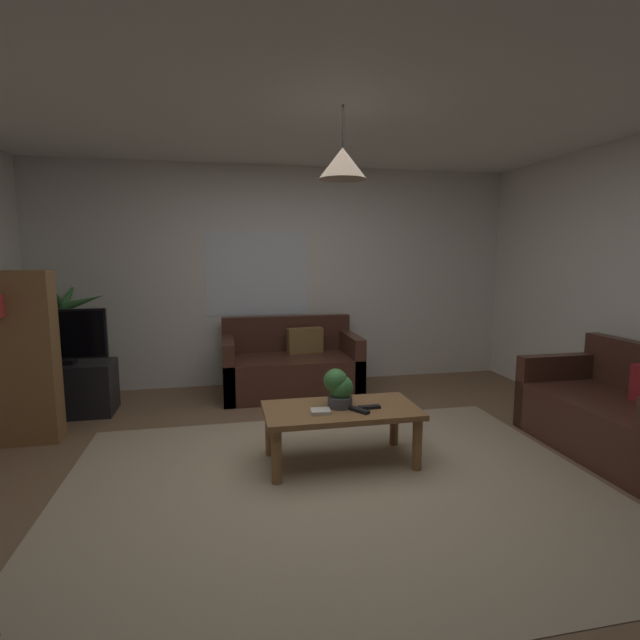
{
  "coord_description": "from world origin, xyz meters",
  "views": [
    {
      "loc": [
        -0.69,
        -3.06,
        1.53
      ],
      "look_at": [
        0.0,
        0.3,
        1.05
      ],
      "focal_mm": 26.78,
      "sensor_mm": 36.0,
      "label": 1
    }
  ],
  "objects_px": {
    "remote_on_table_0": "(359,410)",
    "potted_plant_on_table": "(339,387)",
    "book_on_table_0": "(320,411)",
    "potted_palm_corner": "(64,349)",
    "pendant_lamp": "(343,163)",
    "couch_under_window": "(291,368)",
    "tv_stand": "(64,389)",
    "couch_right_side": "(619,417)",
    "tv": "(59,336)",
    "bookshelf_corner": "(8,357)",
    "coffee_table": "(341,416)",
    "remote_on_table_1": "(369,407)"
  },
  "relations": [
    {
      "from": "couch_right_side",
      "to": "coffee_table",
      "type": "xyz_separation_m",
      "value": [
        -2.14,
        0.25,
        0.07
      ]
    },
    {
      "from": "remote_on_table_0",
      "to": "tv",
      "type": "distance_m",
      "value": 2.95
    },
    {
      "from": "remote_on_table_0",
      "to": "potted_plant_on_table",
      "type": "xyz_separation_m",
      "value": [
        -0.12,
        0.15,
        0.13
      ]
    },
    {
      "from": "couch_right_side",
      "to": "remote_on_table_1",
      "type": "bearing_deg",
      "value": -95.58
    },
    {
      "from": "book_on_table_0",
      "to": "pendant_lamp",
      "type": "xyz_separation_m",
      "value": [
        0.17,
        0.09,
        1.71
      ]
    },
    {
      "from": "couch_right_side",
      "to": "potted_palm_corner",
      "type": "relative_size",
      "value": 1.07
    },
    {
      "from": "bookshelf_corner",
      "to": "pendant_lamp",
      "type": "bearing_deg",
      "value": -19.39
    },
    {
      "from": "tv",
      "to": "couch_right_side",
      "type": "bearing_deg",
      "value": -21.73
    },
    {
      "from": "tv_stand",
      "to": "remote_on_table_0",
      "type": "bearing_deg",
      "value": -34.45
    },
    {
      "from": "remote_on_table_0",
      "to": "tv_stand",
      "type": "xyz_separation_m",
      "value": [
        -2.43,
        1.66,
        -0.18
      ]
    },
    {
      "from": "coffee_table",
      "to": "tv_stand",
      "type": "distance_m",
      "value": 2.79
    },
    {
      "from": "book_on_table_0",
      "to": "remote_on_table_1",
      "type": "xyz_separation_m",
      "value": [
        0.37,
        0.03,
        -0.0
      ]
    },
    {
      "from": "potted_palm_corner",
      "to": "bookshelf_corner",
      "type": "relative_size",
      "value": 0.91
    },
    {
      "from": "remote_on_table_0",
      "to": "pendant_lamp",
      "type": "xyz_separation_m",
      "value": [
        -0.1,
        0.12,
        1.71
      ]
    },
    {
      "from": "potted_palm_corner",
      "to": "couch_right_side",
      "type": "bearing_deg",
      "value": -26.79
    },
    {
      "from": "couch_under_window",
      "to": "tv",
      "type": "distance_m",
      "value": 2.29
    },
    {
      "from": "couch_right_side",
      "to": "book_on_table_0",
      "type": "xyz_separation_m",
      "value": [
        -2.31,
        0.16,
        0.15
      ]
    },
    {
      "from": "remote_on_table_0",
      "to": "remote_on_table_1",
      "type": "bearing_deg",
      "value": -1.94
    },
    {
      "from": "remote_on_table_1",
      "to": "couch_under_window",
      "type": "bearing_deg",
      "value": -173.1
    },
    {
      "from": "couch_under_window",
      "to": "book_on_table_0",
      "type": "height_order",
      "value": "couch_under_window"
    },
    {
      "from": "book_on_table_0",
      "to": "potted_palm_corner",
      "type": "relative_size",
      "value": 0.11
    },
    {
      "from": "potted_plant_on_table",
      "to": "tv_stand",
      "type": "relative_size",
      "value": 0.31
    },
    {
      "from": "couch_under_window",
      "to": "bookshelf_corner",
      "type": "relative_size",
      "value": 1.05
    },
    {
      "from": "potted_palm_corner",
      "to": "tv_stand",
      "type": "bearing_deg",
      "value": -74.91
    },
    {
      "from": "remote_on_table_1",
      "to": "tv",
      "type": "relative_size",
      "value": 0.19
    },
    {
      "from": "book_on_table_0",
      "to": "remote_on_table_0",
      "type": "height_order",
      "value": "book_on_table_0"
    },
    {
      "from": "book_on_table_0",
      "to": "tv_stand",
      "type": "bearing_deg",
      "value": 142.74
    },
    {
      "from": "book_on_table_0",
      "to": "remote_on_table_1",
      "type": "height_order",
      "value": "book_on_table_0"
    },
    {
      "from": "potted_plant_on_table",
      "to": "tv",
      "type": "height_order",
      "value": "tv"
    },
    {
      "from": "bookshelf_corner",
      "to": "potted_plant_on_table",
      "type": "bearing_deg",
      "value": -18.86
    },
    {
      "from": "couch_right_side",
      "to": "bookshelf_corner",
      "type": "distance_m",
      "value": 4.81
    },
    {
      "from": "coffee_table",
      "to": "pendant_lamp",
      "type": "bearing_deg",
      "value": 0.0
    },
    {
      "from": "coffee_table",
      "to": "tv_stand",
      "type": "relative_size",
      "value": 1.24
    },
    {
      "from": "coffee_table",
      "to": "tv",
      "type": "relative_size",
      "value": 1.34
    },
    {
      "from": "remote_on_table_0",
      "to": "potted_plant_on_table",
      "type": "height_order",
      "value": "potted_plant_on_table"
    },
    {
      "from": "potted_plant_on_table",
      "to": "pendant_lamp",
      "type": "height_order",
      "value": "pendant_lamp"
    },
    {
      "from": "bookshelf_corner",
      "to": "remote_on_table_0",
      "type": "bearing_deg",
      "value": -20.92
    },
    {
      "from": "book_on_table_0",
      "to": "remote_on_table_0",
      "type": "xyz_separation_m",
      "value": [
        0.28,
        -0.03,
        -0.0
      ]
    },
    {
      "from": "pendant_lamp",
      "to": "tv",
      "type": "bearing_deg",
      "value": 146.67
    },
    {
      "from": "tv",
      "to": "pendant_lamp",
      "type": "relative_size",
      "value": 1.73
    },
    {
      "from": "book_on_table_0",
      "to": "potted_palm_corner",
      "type": "bearing_deg",
      "value": 136.69
    },
    {
      "from": "pendant_lamp",
      "to": "couch_under_window",
      "type": "bearing_deg",
      "value": 93.28
    },
    {
      "from": "couch_under_window",
      "to": "coffee_table",
      "type": "height_order",
      "value": "couch_under_window"
    },
    {
      "from": "potted_plant_on_table",
      "to": "tv",
      "type": "bearing_deg",
      "value": 147.06
    },
    {
      "from": "coffee_table",
      "to": "potted_plant_on_table",
      "type": "xyz_separation_m",
      "value": [
        -0.01,
        0.03,
        0.21
      ]
    },
    {
      "from": "potted_plant_on_table",
      "to": "tv_stand",
      "type": "bearing_deg",
      "value": 146.68
    },
    {
      "from": "tv_stand",
      "to": "remote_on_table_1",
      "type": "bearing_deg",
      "value": -32.62
    },
    {
      "from": "bookshelf_corner",
      "to": "pendant_lamp",
      "type": "distance_m",
      "value": 3.01
    },
    {
      "from": "remote_on_table_1",
      "to": "potted_palm_corner",
      "type": "bearing_deg",
      "value": -130.88
    },
    {
      "from": "bookshelf_corner",
      "to": "tv",
      "type": "bearing_deg",
      "value": 73.95
    }
  ]
}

